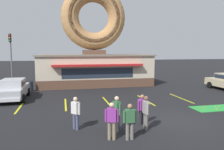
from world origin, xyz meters
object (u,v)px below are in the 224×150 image
Objects in this scene: car_silver at (13,88)px; pedestrian_hooded_kid at (117,112)px; pedestrian_blue_sweater_man at (146,111)px; pedestrian_clipboard_woman at (142,108)px; trash_bin at (30,86)px; pedestrian_leather_jacket_man at (130,120)px; pedestrian_beanie_man at (76,112)px; traffic_light_pole at (11,51)px; pedestrian_crossing_woman at (112,119)px; golf_ball at (215,107)px.

pedestrian_hooded_kid reaches higher than car_silver.
pedestrian_blue_sweater_man is 0.99× the size of pedestrian_hooded_kid.
pedestrian_hooded_kid is at bearing -158.22° from pedestrian_clipboard_woman.
car_silver is 3.37m from trash_bin.
pedestrian_blue_sweater_man is 1.46m from pedestrian_leather_jacket_man.
pedestrian_clipboard_woman is at bearing -44.97° from car_silver.
pedestrian_clipboard_woman is 0.98× the size of pedestrian_beanie_man.
pedestrian_clipboard_woman is 20.07m from traffic_light_pole.
pedestrian_beanie_man is (-3.25, 0.77, -0.03)m from pedestrian_blue_sweater_man.
pedestrian_blue_sweater_man is 3.34m from pedestrian_beanie_man.
pedestrian_hooded_kid is 1.03× the size of pedestrian_crossing_woman.
pedestrian_clipboard_woman is at bearing 82.86° from pedestrian_blue_sweater_man.
pedestrian_hooded_kid reaches higher than golf_ball.
pedestrian_clipboard_woman is at bearing -60.60° from traffic_light_pole.
traffic_light_pole is (-9.66, 18.08, 2.81)m from pedestrian_blue_sweater_man.
pedestrian_blue_sweater_man is at bearing 41.33° from pedestrian_leather_jacket_man.
traffic_light_pole reaches higher than pedestrian_crossing_woman.
pedestrian_beanie_man is 11.47m from trash_bin.
golf_ball is 22.18m from traffic_light_pole.
pedestrian_blue_sweater_man is 1.39m from pedestrian_hooded_kid.
pedestrian_hooded_kid reaches higher than pedestrian_blue_sweater_man.
traffic_light_pole reaches higher than pedestrian_beanie_man.
pedestrian_hooded_kid is 1.10m from pedestrian_crossing_woman.
pedestrian_blue_sweater_man is 13.51m from trash_bin.
pedestrian_leather_jacket_man is 0.98× the size of pedestrian_beanie_man.
pedestrian_hooded_kid is 1.19m from pedestrian_leather_jacket_man.
car_silver is 2.85× the size of pedestrian_crossing_woman.
pedestrian_beanie_man is at bearing -60.63° from car_silver.
car_silver is 0.79× the size of traffic_light_pole.
traffic_light_pole is at bearing 114.14° from trash_bin.
traffic_light_pole reaches higher than pedestrian_blue_sweater_man.
golf_ball is 0.01× the size of traffic_light_pole.
golf_ball is 6.76m from pedestrian_blue_sweater_man.
pedestrian_hooded_kid is at bearing 64.88° from pedestrian_crossing_woman.
traffic_light_pole is (-2.11, 9.67, 2.84)m from car_silver.
traffic_light_pole is (-15.72, 15.21, 3.66)m from golf_ball.
traffic_light_pole reaches higher than golf_ball.
pedestrian_leather_jacket_man is 2.76m from pedestrian_beanie_man.
pedestrian_clipboard_woman is (-5.97, -2.09, 0.80)m from golf_ball.
pedestrian_leather_jacket_man is at bearing -38.97° from pedestrian_beanie_man.
pedestrian_crossing_woman is at bearing -140.78° from pedestrian_clipboard_woman.
pedestrian_hooded_kid is 1.04× the size of pedestrian_beanie_man.
pedestrian_crossing_woman is at bearing -156.40° from pedestrian_blue_sweater_man.
golf_ball is at bearing -34.42° from trash_bin.
pedestrian_crossing_woman is at bearing -68.38° from trash_bin.
pedestrian_hooded_kid is at bearing 172.16° from pedestrian_blue_sweater_man.
pedestrian_blue_sweater_man is 2.01m from pedestrian_crossing_woman.
pedestrian_blue_sweater_man reaches higher than golf_ball.
pedestrian_hooded_kid is 1.58m from pedestrian_clipboard_woman.
pedestrian_hooded_kid is at bearing -53.10° from car_silver.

